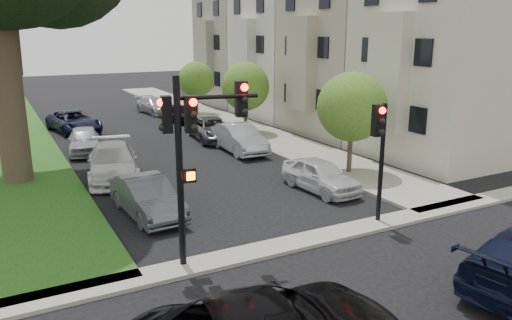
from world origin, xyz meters
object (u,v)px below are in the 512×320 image
car_parked_3 (179,113)px  car_parked_7 (84,140)px  car_parked_4 (155,105)px  small_tree_c (196,80)px  car_parked_1 (239,138)px  traffic_signal_main (193,137)px  car_parked_5 (147,197)px  car_parked_8 (74,122)px  car_parked_0 (320,175)px  small_tree_a (352,107)px  car_parked_2 (213,129)px  car_parked_6 (113,162)px  small_tree_b (245,87)px  traffic_signal_secondary (380,141)px

car_parked_3 → car_parked_7: car_parked_7 is taller
car_parked_4 → car_parked_7: (-7.32, -11.22, 0.07)m
small_tree_c → car_parked_1: 13.09m
traffic_signal_main → small_tree_c: bearing=68.4°
car_parked_3 → car_parked_5: (-7.45, -17.59, 0.06)m
small_tree_c → car_parked_8: size_ratio=0.82×
car_parked_0 → car_parked_7: bearing=119.3°
small_tree_a → car_parked_2: size_ratio=0.98×
small_tree_a → car_parked_2: (-2.58, 9.80, -2.46)m
traffic_signal_main → car_parked_6: traffic_signal_main is taller
car_parked_1 → car_parked_5: 10.14m
traffic_signal_main → car_parked_7: (-0.44, 15.28, -2.98)m
car_parked_3 → car_parked_0: bearing=-91.5°
small_tree_a → small_tree_b: small_tree_a is taller
car_parked_0 → car_parked_7: 13.62m
car_parked_0 → car_parked_4: car_parked_0 is taller
traffic_signal_secondary → car_parked_5: 8.28m
car_parked_0 → car_parked_3: bearing=85.2°
car_parked_2 → car_parked_7: car_parked_7 is taller
traffic_signal_secondary → car_parked_0: 4.50m
small_tree_b → traffic_signal_main: 18.49m
small_tree_a → car_parked_8: (-9.61, 16.26, -2.42)m
car_parked_2 → car_parked_3: size_ratio=1.29×
small_tree_c → car_parked_2: size_ratio=0.86×
small_tree_c → small_tree_a: bearing=-90.0°
car_parked_5 → small_tree_c: bearing=59.6°
traffic_signal_secondary → car_parked_3: traffic_signal_secondary is taller
small_tree_a → car_parked_7: (-10.02, 10.01, -2.42)m
car_parked_6 → car_parked_7: car_parked_6 is taller
small_tree_a → car_parked_8: size_ratio=0.93×
small_tree_a → small_tree_c: (-0.00, 18.97, -0.37)m
traffic_signal_secondary → car_parked_8: bearing=106.9°
small_tree_c → car_parked_4: 4.11m
small_tree_c → traffic_signal_secondary: same height
car_parked_0 → car_parked_4: (-0.08, 22.65, -0.03)m
car_parked_2 → car_parked_8: (-7.03, 6.46, 0.03)m
car_parked_0 → car_parked_3: size_ratio=1.05×
car_parked_0 → car_parked_8: 19.02m
car_parked_2 → car_parked_4: bearing=97.2°
car_parked_0 → car_parked_2: size_ratio=0.81×
small_tree_c → traffic_signal_main: 26.08m
car_parked_7 → car_parked_8: 6.27m
small_tree_a → car_parked_6: small_tree_a is taller
small_tree_a → traffic_signal_secondary: size_ratio=1.13×
traffic_signal_main → car_parked_7: traffic_signal_main is taller
small_tree_a → traffic_signal_secondary: small_tree_a is taller
car_parked_0 → car_parked_4: bearing=86.5°
small_tree_a → car_parked_1: 7.18m
small_tree_c → car_parked_3: bearing=-135.2°
car_parked_0 → car_parked_4: size_ratio=0.89×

